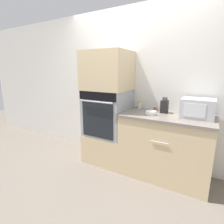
# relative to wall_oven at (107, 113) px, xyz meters

# --- Properties ---
(ground_plane) EXTENTS (12.00, 12.00, 0.00)m
(ground_plane) POSITION_rel_wall_oven_xyz_m (0.35, -0.30, -0.84)
(ground_plane) COLOR #6B6056
(wall_back) EXTENTS (8.00, 0.05, 2.50)m
(wall_back) POSITION_rel_wall_oven_xyz_m (0.35, 0.33, 0.41)
(wall_back) COLOR silver
(wall_back) RESTS_ON ground_plane
(oven_cabinet_base) EXTENTS (0.69, 0.60, 0.47)m
(oven_cabinet_base) POSITION_rel_wall_oven_xyz_m (-0.00, 0.00, -0.61)
(oven_cabinet_base) COLOR beige
(oven_cabinet_base) RESTS_ON ground_plane
(wall_oven) EXTENTS (0.67, 0.64, 0.74)m
(wall_oven) POSITION_rel_wall_oven_xyz_m (0.00, 0.00, 0.00)
(wall_oven) COLOR #9EA0A5
(wall_oven) RESTS_ON oven_cabinet_base
(oven_cabinet_upper) EXTENTS (0.69, 0.60, 0.60)m
(oven_cabinet_upper) POSITION_rel_wall_oven_xyz_m (-0.00, 0.00, 0.67)
(oven_cabinet_upper) COLOR beige
(oven_cabinet_upper) RESTS_ON wall_oven
(counter_unit) EXTENTS (1.23, 0.63, 0.92)m
(counter_unit) POSITION_rel_wall_oven_xyz_m (0.95, 0.00, -0.38)
(counter_unit) COLOR beige
(counter_unit) RESTS_ON ground_plane
(microwave) EXTENTS (0.40, 0.35, 0.25)m
(microwave) POSITION_rel_wall_oven_xyz_m (1.32, 0.09, 0.20)
(microwave) COLOR #B2B5BA
(microwave) RESTS_ON counter_unit
(knife_block) EXTENTS (0.10, 0.11, 0.23)m
(knife_block) POSITION_rel_wall_oven_xyz_m (0.88, 0.14, 0.17)
(knife_block) COLOR black
(knife_block) RESTS_ON counter_unit
(bowl) EXTENTS (0.15, 0.15, 0.05)m
(bowl) POSITION_rel_wall_oven_xyz_m (0.75, -0.06, 0.10)
(bowl) COLOR white
(bowl) RESTS_ON counter_unit
(condiment_jar_near) EXTENTS (0.06, 0.06, 0.12)m
(condiment_jar_near) POSITION_rel_wall_oven_xyz_m (0.46, 0.25, 0.13)
(condiment_jar_near) COLOR silver
(condiment_jar_near) RESTS_ON counter_unit
(condiment_jar_mid) EXTENTS (0.05, 0.05, 0.07)m
(condiment_jar_mid) POSITION_rel_wall_oven_xyz_m (0.75, 0.14, 0.11)
(condiment_jar_mid) COLOR brown
(condiment_jar_mid) RESTS_ON counter_unit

